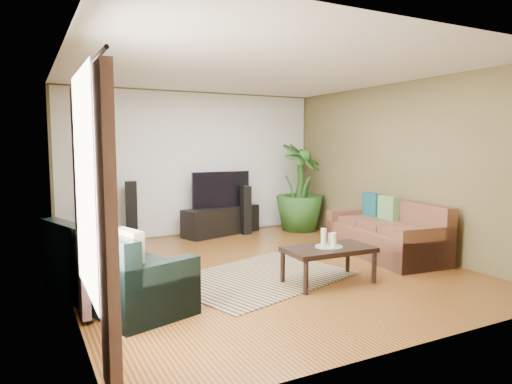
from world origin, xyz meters
TOP-DOWN VIEW (x-y plane):
  - floor at (0.00, 0.00)m, footprint 5.50×5.50m
  - ceiling at (0.00, 0.00)m, footprint 5.50×5.50m
  - wall_back at (0.00, 2.75)m, footprint 5.00×0.00m
  - wall_front at (0.00, -2.75)m, footprint 5.00×0.00m
  - wall_left at (-2.50, 0.00)m, footprint 0.00×5.50m
  - wall_right at (2.50, 0.00)m, footprint 0.00×5.50m
  - backwall_panel at (0.00, 2.74)m, footprint 4.90×0.00m
  - window_pane at (-2.48, -1.60)m, footprint 0.00×1.80m
  - curtain_near at (-2.43, -2.35)m, footprint 0.08×0.35m
  - curtain_far at (-2.43, -0.85)m, footprint 0.08×0.35m
  - curtain_rod at (-2.43, -1.60)m, footprint 0.03×1.90m
  - sofa_left at (-2.05, -0.40)m, footprint 1.39×2.12m
  - sofa_right at (2.02, -0.21)m, footprint 1.13×2.09m
  - area_rug at (-0.24, -0.37)m, footprint 2.63×2.20m
  - coffee_table at (0.42, -0.94)m, footprint 1.12×0.64m
  - candle_tray at (0.42, -0.94)m, footprint 0.34×0.34m
  - candle_tall at (0.36, -0.91)m, footprint 0.07×0.07m
  - candle_mid at (0.46, -0.98)m, footprint 0.07×0.07m
  - candle_short at (0.49, -0.88)m, footprint 0.07×0.07m
  - tv_stand at (0.44, 2.50)m, footprint 1.64×0.90m
  - television at (0.44, 2.50)m, footprint 1.15×0.06m
  - speaker_left at (-1.25, 2.50)m, footprint 0.23×0.25m
  - speaker_right at (0.87, 2.31)m, footprint 0.17×0.19m
  - potted_plant at (2.00, 2.16)m, footprint 1.34×1.34m
  - plant_pot at (2.00, 2.16)m, footprint 0.32×0.32m
  - pedestal at (-1.92, 2.24)m, footprint 0.48×0.48m
  - vase at (-1.92, 2.24)m, footprint 0.35×0.35m
  - side_table at (-2.25, 0.74)m, footprint 0.61×0.61m

SIDE VIEW (x-z plane):
  - floor at x=0.00m, z-range 0.00..0.00m
  - area_rug at x=-0.24m, z-range 0.00..0.01m
  - plant_pot at x=2.00m, z-range 0.00..0.25m
  - pedestal at x=-1.92m, z-range 0.00..0.38m
  - coffee_table at x=0.42m, z-range 0.00..0.45m
  - side_table at x=-2.25m, z-range 0.00..0.51m
  - tv_stand at x=0.44m, z-range 0.00..0.52m
  - sofa_left at x=-2.05m, z-range 0.00..0.85m
  - sofa_right at x=2.02m, z-range 0.00..0.85m
  - candle_tray at x=0.42m, z-range 0.45..0.46m
  - speaker_right at x=0.87m, z-range 0.00..0.93m
  - candle_short at x=0.49m, z-range 0.46..0.60m
  - speaker_left at x=-1.25m, z-range 0.00..1.08m
  - candle_mid at x=0.46m, z-range 0.46..0.63m
  - vase at x=-1.92m, z-range 0.31..0.80m
  - candle_tall at x=0.36m, z-range 0.46..0.68m
  - television at x=0.44m, z-range 0.52..1.20m
  - potted_plant at x=2.00m, z-range 0.00..1.73m
  - curtain_near at x=-2.43m, z-range 0.05..2.25m
  - curtain_far at x=-2.43m, z-range 0.05..2.25m
  - wall_left at x=-2.50m, z-range -1.40..4.10m
  - wall_right at x=2.50m, z-range -1.40..4.10m
  - wall_back at x=0.00m, z-range -1.15..3.85m
  - wall_front at x=0.00m, z-range -1.15..3.85m
  - backwall_panel at x=0.00m, z-range -1.10..3.80m
  - window_pane at x=-2.48m, z-range 0.50..2.30m
  - curtain_rod at x=-2.43m, z-range 2.28..2.31m
  - ceiling at x=0.00m, z-range 2.70..2.70m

